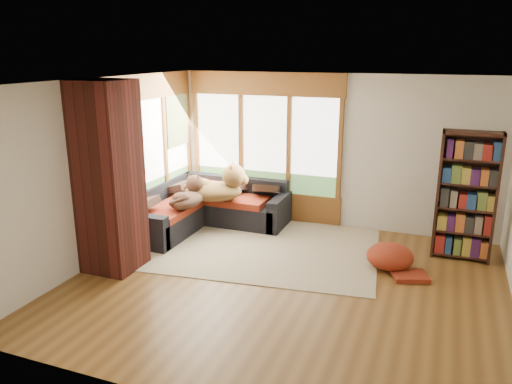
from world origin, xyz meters
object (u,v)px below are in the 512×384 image
Objects in this scene: sectional_sofa at (208,208)px; dog_brindle at (188,192)px; brick_chimney at (109,178)px; area_rug at (265,247)px; bookshelf at (466,197)px; pouf at (390,256)px; dog_tan at (218,183)px.

dog_brindle is at bearing -101.47° from sectional_sofa.
area_rug is (1.73, 1.42, -1.29)m from brick_chimney.
dog_brindle reaches higher than area_rug.
area_rug is 1.55m from dog_brindle.
area_rug is at bearing -166.79° from bookshelf.
sectional_sofa is 3.25m from pouf.
pouf is at bearing -141.35° from bookshelf.
dog_tan is 0.56m from dog_brindle.
area_rug is at bearing 177.68° from pouf.
dog_tan is at bearing 153.38° from area_rug.
brick_chimney is at bearing -140.65° from area_rug.
dog_brindle is (0.38, 1.49, -0.55)m from brick_chimney.
sectional_sofa is 0.58m from dog_tan.
sectional_sofa is 2.80× the size of dog_brindle.
pouf is 3.05m from dog_tan.
pouf is (-0.92, -0.73, -0.76)m from bookshelf.
dog_tan is (-3.84, -0.14, -0.13)m from bookshelf.
area_rug is at bearing -43.33° from dog_tan.
dog_brindle is (-0.07, -0.56, 0.44)m from sectional_sofa.
pouf reaches higher than area_rug.
dog_tan is (-2.93, 0.60, 0.63)m from pouf.
bookshelf is (4.09, 0.03, 0.64)m from sectional_sofa.
pouf is at bearing 20.39° from brick_chimney.
dog_brindle is (-3.24, 0.14, 0.56)m from pouf.
dog_tan is (0.70, 1.94, -0.48)m from brick_chimney.
sectional_sofa is 1.46m from area_rug.
bookshelf is 4.21m from dog_brindle.
dog_brindle reaches higher than sectional_sofa.
dog_brindle is at bearing 177.26° from area_rug.
brick_chimney reaches higher than area_rug.
dog_brindle is (-4.16, -0.59, -0.20)m from bookshelf.
dog_brindle is (-1.36, 0.06, 0.74)m from area_rug.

